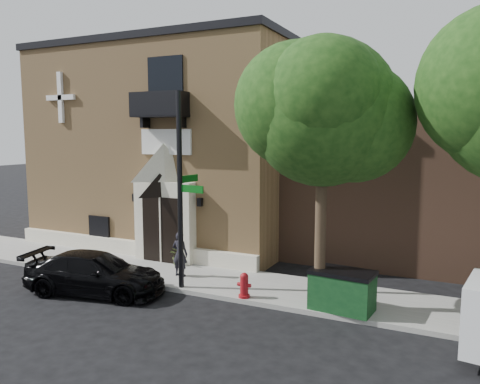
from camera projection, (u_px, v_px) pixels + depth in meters
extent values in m
plane|color=black|center=(144.00, 287.00, 15.98)|extent=(120.00, 120.00, 0.00)
cube|color=gray|center=(192.00, 277.00, 16.89)|extent=(42.00, 3.00, 0.15)
cube|color=tan|center=(190.00, 148.00, 23.87)|extent=(12.00, 10.00, 9.00)
cube|color=black|center=(189.00, 54.00, 23.30)|extent=(12.20, 10.20, 0.30)
cube|color=white|center=(128.00, 247.00, 19.78)|extent=(12.00, 0.30, 0.60)
cube|color=white|center=(165.00, 221.00, 18.65)|extent=(2.60, 0.55, 3.20)
pyramid|color=white|center=(164.00, 162.00, 18.36)|extent=(2.60, 0.55, 1.50)
cube|color=black|center=(161.00, 230.00, 18.43)|extent=(1.70, 0.06, 2.60)
cube|color=white|center=(160.00, 230.00, 18.39)|extent=(0.06, 0.04, 2.60)
cube|color=white|center=(166.00, 142.00, 18.44)|extent=(2.30, 0.10, 1.00)
cube|color=black|center=(160.00, 116.00, 17.96)|extent=(2.20, 0.90, 0.10)
cube|color=black|center=(153.00, 103.00, 17.52)|extent=(2.20, 0.06, 0.90)
cube|color=black|center=(137.00, 105.00, 18.36)|extent=(0.06, 0.90, 0.90)
cube|color=black|center=(183.00, 103.00, 17.46)|extent=(0.06, 0.90, 0.90)
cube|color=black|center=(165.00, 85.00, 18.19)|extent=(1.60, 0.08, 2.20)
cube|color=white|center=(61.00, 98.00, 20.53)|extent=(0.22, 0.14, 2.20)
cube|color=white|center=(61.00, 98.00, 20.53)|extent=(1.60, 0.14, 0.22)
cube|color=black|center=(99.00, 227.00, 20.44)|extent=(1.10, 0.10, 1.00)
cube|color=#CB5602|center=(100.00, 227.00, 20.47)|extent=(0.85, 0.06, 0.75)
cube|color=black|center=(135.00, 197.00, 19.33)|extent=(0.18, 0.18, 0.32)
cube|color=black|center=(200.00, 202.00, 18.00)|extent=(0.18, 0.18, 0.32)
cylinder|color=#38281C|center=(320.00, 237.00, 13.54)|extent=(0.32, 0.32, 4.20)
sphere|color=#15380F|center=(323.00, 112.00, 13.10)|extent=(4.20, 4.20, 4.20)
sphere|color=#15380F|center=(354.00, 123.00, 13.07)|extent=(3.36, 3.36, 3.36)
sphere|color=#15380F|center=(297.00, 105.00, 13.20)|extent=(3.57, 3.57, 3.57)
sphere|color=#15380F|center=(324.00, 95.00, 12.34)|extent=(3.15, 3.15, 3.15)
imported|color=black|center=(95.00, 273.00, 15.29)|extent=(4.95, 2.81, 1.35)
cylinder|color=black|center=(180.00, 191.00, 15.16)|extent=(0.17, 0.17, 6.42)
cube|color=#085411|center=(192.00, 189.00, 14.89)|extent=(0.91, 0.15, 0.24)
cube|color=#085411|center=(189.00, 179.00, 15.51)|extent=(0.15, 0.91, 0.24)
cylinder|color=maroon|center=(244.00, 296.00, 14.56)|extent=(0.36, 0.36, 0.08)
cylinder|color=maroon|center=(244.00, 286.00, 14.52)|extent=(0.26, 0.26, 0.55)
sphere|color=maroon|center=(244.00, 277.00, 14.49)|extent=(0.26, 0.26, 0.26)
cylinder|color=maroon|center=(244.00, 285.00, 14.52)|extent=(0.45, 0.12, 0.12)
cube|color=#0E3316|center=(342.00, 292.00, 13.47)|extent=(1.84, 1.14, 1.07)
cube|color=black|center=(343.00, 272.00, 13.40)|extent=(1.89, 1.20, 0.12)
imported|color=#47592A|center=(179.00, 256.00, 18.12)|extent=(0.76, 0.70, 0.70)
imported|color=black|center=(180.00, 254.00, 16.69)|extent=(0.61, 0.42, 1.61)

